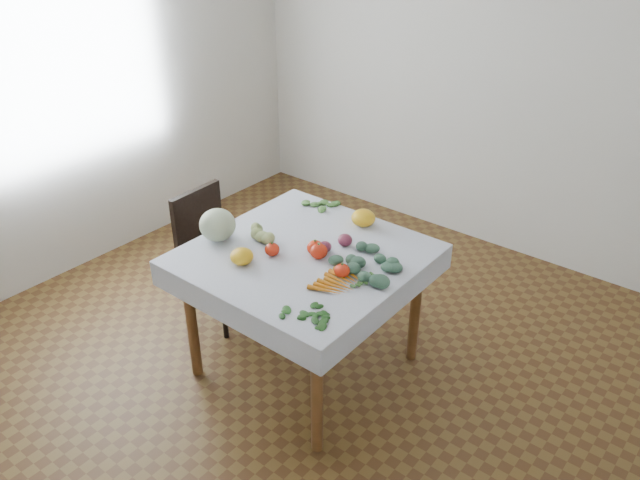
% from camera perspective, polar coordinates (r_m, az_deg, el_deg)
% --- Properties ---
extents(ground, '(4.00, 4.00, 0.00)m').
position_cam_1_polar(ground, '(3.70, -1.28, -11.29)').
color(ground, brown).
extents(back_wall, '(4.00, 0.04, 2.70)m').
position_cam_1_polar(back_wall, '(4.63, 15.22, 15.25)').
color(back_wall, silver).
rests_on(back_wall, ground).
extents(left_wall, '(0.04, 4.00, 2.70)m').
position_cam_1_polar(left_wall, '(4.50, -22.03, 13.75)').
color(left_wall, silver).
rests_on(left_wall, ground).
extents(table, '(1.00, 1.00, 0.75)m').
position_cam_1_polar(table, '(3.31, -1.40, -2.69)').
color(table, brown).
rests_on(table, ground).
extents(tablecloth, '(1.12, 1.12, 0.01)m').
position_cam_1_polar(tablecloth, '(3.25, -1.42, -1.21)').
color(tablecloth, white).
rests_on(tablecloth, table).
extents(chair, '(0.40, 0.40, 0.84)m').
position_cam_1_polar(chair, '(3.91, -9.95, -0.62)').
color(chair, black).
rests_on(chair, ground).
extents(cabbage, '(0.20, 0.20, 0.18)m').
position_cam_1_polar(cabbage, '(3.38, -9.36, 1.39)').
color(cabbage, '#B5C3A3').
rests_on(cabbage, tablecloth).
extents(tomato_a, '(0.10, 0.10, 0.08)m').
position_cam_1_polar(tomato_a, '(3.19, -0.11, -1.03)').
color(tomato_a, red).
rests_on(tomato_a, tablecloth).
extents(tomato_b, '(0.11, 0.11, 0.08)m').
position_cam_1_polar(tomato_b, '(3.22, -0.44, -0.70)').
color(tomato_b, red).
rests_on(tomato_b, tablecloth).
extents(tomato_c, '(0.09, 0.09, 0.07)m').
position_cam_1_polar(tomato_c, '(3.22, -4.40, -0.86)').
color(tomato_c, red).
rests_on(tomato_c, tablecloth).
extents(tomato_d, '(0.08, 0.08, 0.07)m').
position_cam_1_polar(tomato_d, '(3.04, 2.03, -2.81)').
color(tomato_d, red).
rests_on(tomato_d, tablecloth).
extents(heirloom_back, '(0.16, 0.16, 0.09)m').
position_cam_1_polar(heirloom_back, '(3.50, 3.99, 2.03)').
color(heirloom_back, yellow).
rests_on(heirloom_back, tablecloth).
extents(heirloom_front, '(0.13, 0.13, 0.08)m').
position_cam_1_polar(heirloom_front, '(3.17, -7.17, -1.48)').
color(heirloom_front, yellow).
rests_on(heirloom_front, tablecloth).
extents(onion_a, '(0.08, 0.08, 0.07)m').
position_cam_1_polar(onion_a, '(3.30, 2.30, -0.00)').
color(onion_a, '#501629').
rests_on(onion_a, tablecloth).
extents(onion_b, '(0.08, 0.08, 0.06)m').
position_cam_1_polar(onion_b, '(3.25, 0.45, -0.63)').
color(onion_b, '#501629').
rests_on(onion_b, tablecloth).
extents(tomatillo_cluster, '(0.19, 0.12, 0.05)m').
position_cam_1_polar(tomatillo_cluster, '(3.38, -5.45, 0.49)').
color(tomatillo_cluster, tan).
rests_on(tomatillo_cluster, tablecloth).
extents(carrot_bunch, '(0.17, 0.27, 0.03)m').
position_cam_1_polar(carrot_bunch, '(2.99, 1.79, -3.90)').
color(carrot_bunch, orange).
rests_on(carrot_bunch, tablecloth).
extents(kale_bunch, '(0.33, 0.29, 0.04)m').
position_cam_1_polar(kale_bunch, '(3.14, 4.55, -2.03)').
color(kale_bunch, '#385D4B').
rests_on(kale_bunch, tablecloth).
extents(basil_bunch, '(0.24, 0.17, 0.01)m').
position_cam_1_polar(basil_bunch, '(2.79, -0.98, -6.81)').
color(basil_bunch, '#21561B').
rests_on(basil_bunch, tablecloth).
extents(dill_bunch, '(0.20, 0.17, 0.02)m').
position_cam_1_polar(dill_bunch, '(3.73, 0.04, 3.25)').
color(dill_bunch, '#477837').
rests_on(dill_bunch, tablecloth).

